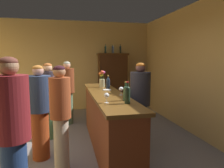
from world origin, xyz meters
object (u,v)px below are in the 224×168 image
object	(u,v)px
display_bottle_center	(120,49)
patron_near_entrance	(49,97)
display_cabinet	(113,81)
patron_in_grey	(67,90)
display_bottle_left	(105,49)
wine_bottle_rose	(126,92)
bar_counter	(107,121)
patron_tall	(39,109)
flower_arrangement	(102,79)
patron_by_cabinet	(60,113)
patron_in_navy	(13,135)
bartender	(140,102)
wine_bottle_merlot	(108,83)
display_bottle_midleft	(113,49)
wine_bottle_malbec	(127,94)
wine_glass_front	(107,96)
wine_glass_mid	(121,89)
cheese_plate	(107,90)

from	to	relation	value
display_bottle_center	patron_near_entrance	world-z (taller)	display_bottle_center
display_bottle_center	display_cabinet	bearing A→B (deg)	180.00
patron_in_grey	display_bottle_left	bearing A→B (deg)	96.97
wine_bottle_rose	bar_counter	bearing A→B (deg)	101.37
display_cabinet	patron_tall	bearing A→B (deg)	-122.09
flower_arrangement	patron_tall	bearing A→B (deg)	-141.87
wine_bottle_rose	patron_by_cabinet	size ratio (longest dim) A/B	0.18
patron_tall	patron_in_navy	xyz separation A→B (m)	(-0.07, -1.37, 0.08)
display_cabinet	bartender	bearing A→B (deg)	-92.35
display_cabinet	wine_bottle_merlot	world-z (taller)	display_cabinet
display_bottle_midleft	patron_by_cabinet	world-z (taller)	display_bottle_midleft
display_bottle_midleft	display_bottle_left	bearing A→B (deg)	180.00
wine_bottle_merlot	wine_bottle_malbec	xyz separation A→B (m)	(-0.02, -1.44, 0.01)
wine_glass_front	wine_glass_mid	bearing A→B (deg)	57.53
patron_tall	bar_counter	bearing A→B (deg)	15.75
display_bottle_midleft	cheese_plate	bearing A→B (deg)	-104.88
patron_tall	display_bottle_center	bearing A→B (deg)	63.21
patron_near_entrance	patron_in_navy	distance (m)	2.26
wine_glass_mid	bartender	size ratio (longest dim) A/B	0.09
flower_arrangement	patron_near_entrance	xyz separation A→B (m)	(-1.11, -0.05, -0.35)
wine_glass_front	display_bottle_midleft	size ratio (longest dim) A/B	0.50
patron_tall	patron_by_cabinet	size ratio (longest dim) A/B	1.00
flower_arrangement	patron_by_cabinet	distance (m)	1.64
patron_in_navy	bartender	xyz separation A→B (m)	(1.83, 1.45, -0.06)
bar_counter	patron_tall	bearing A→B (deg)	-172.94
wine_bottle_rose	bartender	distance (m)	0.86
display_bottle_left	wine_glass_mid	bearing A→B (deg)	-95.60
wine_bottle_merlot	patron_in_navy	bearing A→B (deg)	-123.41
patron_by_cabinet	display_cabinet	bearing A→B (deg)	22.66
wine_glass_front	bar_counter	bearing A→B (deg)	78.96
wine_glass_mid	patron_in_navy	distance (m)	1.90
wine_bottle_merlot	flower_arrangement	distance (m)	0.28
display_cabinet	patron_by_cabinet	world-z (taller)	display_cabinet
wine_bottle_malbec	patron_tall	size ratio (longest dim) A/B	0.20
wine_bottle_malbec	wine_glass_mid	bearing A→B (deg)	82.65
display_cabinet	display_bottle_left	world-z (taller)	display_bottle_left
wine_bottle_rose	wine_bottle_merlot	bearing A→B (deg)	90.82
cheese_plate	bartender	distance (m)	0.70
display_bottle_center	patron_tall	xyz separation A→B (m)	(-2.13, -2.99, -1.11)
bar_counter	patron_by_cabinet	bearing A→B (deg)	-144.17
wine_bottle_malbec	wine_glass_mid	size ratio (longest dim) A/B	2.18
wine_glass_front	bartender	distance (m)	1.12
cheese_plate	patron_in_grey	bearing A→B (deg)	119.93
display_bottle_center	patron_near_entrance	distance (m)	3.13
display_bottle_left	bartender	distance (m)	3.11
wine_bottle_malbec	display_bottle_center	size ratio (longest dim) A/B	1.04
display_bottle_midleft	patron_in_navy	distance (m)	4.88
cheese_plate	display_bottle_left	size ratio (longest dim) A/B	0.60
patron_near_entrance	wine_bottle_rose	bearing A→B (deg)	-20.49
display_cabinet	wine_glass_mid	xyz separation A→B (m)	(-0.53, -3.11, 0.19)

